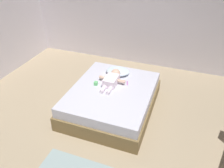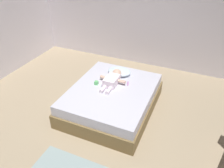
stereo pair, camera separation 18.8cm
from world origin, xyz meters
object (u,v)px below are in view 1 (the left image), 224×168
(bed, at_px, (112,99))
(baby, at_px, (112,79))
(pillow, at_px, (118,71))
(toy_block, at_px, (96,83))
(toothbrush, at_px, (127,82))

(bed, height_order, baby, baby)
(pillow, bearing_deg, bed, -81.87)
(baby, xyz_separation_m, toy_block, (-0.25, -0.17, -0.04))
(bed, bearing_deg, pillow, 98.13)
(toothbrush, distance_m, toy_block, 0.57)
(pillow, distance_m, baby, 0.33)
(pillow, height_order, baby, baby)
(bed, distance_m, pillow, 0.60)
(bed, height_order, pillow, pillow)
(toy_block, bearing_deg, baby, 35.32)
(pillow, relative_size, baby, 0.69)
(bed, xyz_separation_m, toy_block, (-0.31, 0.02, 0.25))
(toothbrush, xyz_separation_m, toy_block, (-0.50, -0.26, 0.02))
(bed, relative_size, baby, 2.66)
(baby, bearing_deg, toothbrush, 18.03)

